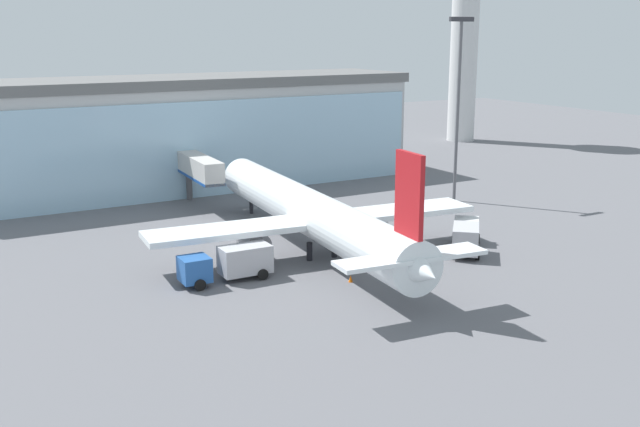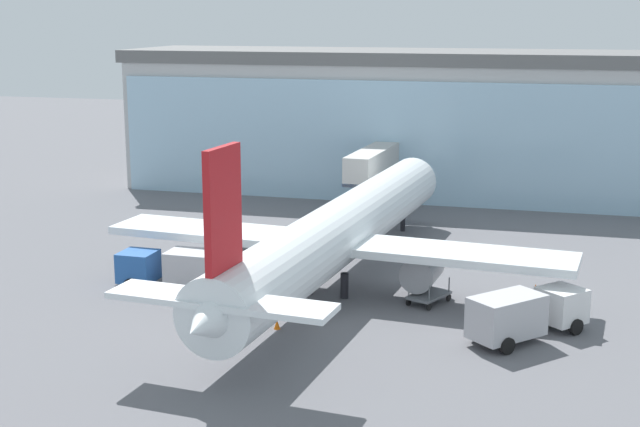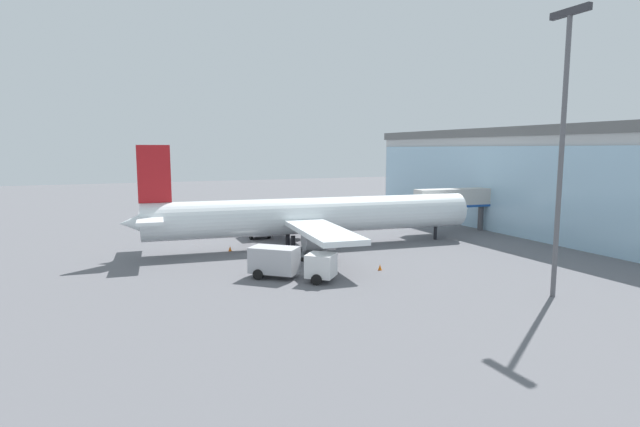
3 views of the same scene
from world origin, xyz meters
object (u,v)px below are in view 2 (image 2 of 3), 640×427
at_px(jet_bridge, 374,165).
at_px(catering_truck, 179,269).
at_px(fuel_truck, 525,313).
at_px(airplane, 338,233).
at_px(safety_cone_nose, 277,324).
at_px(baggage_cart, 429,295).
at_px(safety_cone_wingtip, 535,288).

xyz_separation_m(jet_bridge, catering_truck, (-7.18, -25.19, -2.87)).
distance_m(jet_bridge, fuel_truck, 31.70).
bearing_deg(airplane, jet_bridge, 11.02).
bearing_deg(catering_truck, safety_cone_nose, 149.15).
height_order(catering_truck, safety_cone_nose, catering_truck).
relative_size(catering_truck, fuel_truck, 1.06).
distance_m(jet_bridge, catering_truck, 26.35).
relative_size(baggage_cart, safety_cone_wingtip, 5.83).
relative_size(safety_cone_nose, safety_cone_wingtip, 1.00).
distance_m(airplane, safety_cone_wingtip, 12.89).
xyz_separation_m(jet_bridge, safety_cone_nose, (0.91, -30.21, -4.06)).
distance_m(airplane, baggage_cart, 7.13).
distance_m(fuel_truck, safety_cone_nose, 13.54).
bearing_deg(safety_cone_wingtip, catering_truck, -165.53).
height_order(baggage_cart, safety_cone_wingtip, baggage_cart).
distance_m(catering_truck, safety_cone_nose, 9.60).
distance_m(jet_bridge, airplane, 21.66).
height_order(fuel_truck, safety_cone_wingtip, fuel_truck).
xyz_separation_m(catering_truck, baggage_cart, (15.59, 1.69, -0.97)).
xyz_separation_m(baggage_cart, safety_cone_nose, (-7.49, -6.72, -0.23)).
relative_size(airplane, safety_cone_nose, 73.19).
height_order(fuel_truck, safety_cone_nose, fuel_truck).
distance_m(baggage_cart, safety_cone_nose, 10.06).
distance_m(jet_bridge, safety_cone_wingtip, 24.73).
relative_size(airplane, fuel_truck, 5.81).
bearing_deg(safety_cone_wingtip, jet_bridge, 126.66).
bearing_deg(catering_truck, jet_bridge, -104.96).
bearing_deg(fuel_truck, safety_cone_nose, 140.19).
distance_m(airplane, fuel_truck, 13.87).
height_order(safety_cone_nose, safety_cone_wingtip, same).
distance_m(catering_truck, safety_cone_wingtip, 22.50).
bearing_deg(catering_truck, safety_cone_wingtip, -164.57).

